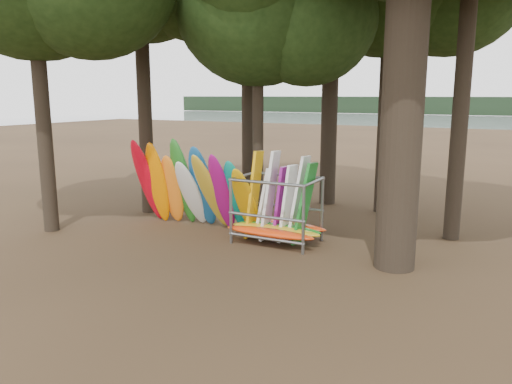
% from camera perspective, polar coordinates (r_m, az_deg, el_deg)
% --- Properties ---
extents(ground, '(120.00, 120.00, 0.00)m').
position_cam_1_polar(ground, '(14.68, -1.40, -6.50)').
color(ground, '#47331E').
rests_on(ground, ground).
extents(lake, '(160.00, 160.00, 0.00)m').
position_cam_1_polar(lake, '(72.68, 22.40, 6.73)').
color(lake, gray).
rests_on(lake, ground).
extents(far_shore, '(160.00, 4.00, 4.00)m').
position_cam_1_polar(far_shore, '(122.44, 24.80, 8.91)').
color(far_shore, black).
rests_on(far_shore, ground).
extents(oak_5, '(6.51, 6.51, 10.35)m').
position_cam_1_polar(oak_5, '(17.66, 0.24, 21.07)').
color(oak_5, black).
rests_on(oak_5, ground).
extents(kayak_row, '(4.67, 1.97, 3.15)m').
position_cam_1_polar(kayak_row, '(16.75, -7.10, 0.34)').
color(kayak_row, red).
rests_on(kayak_row, ground).
extents(storage_rack, '(2.94, 1.56, 2.80)m').
position_cam_1_polar(storage_rack, '(15.12, 2.42, -2.30)').
color(storage_rack, slate).
rests_on(storage_rack, ground).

